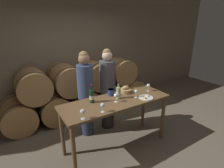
{
  "coord_description": "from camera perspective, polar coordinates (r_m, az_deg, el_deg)",
  "views": [
    {
      "loc": [
        -1.48,
        -2.24,
        2.18
      ],
      "look_at": [
        0.0,
        0.13,
        1.18
      ],
      "focal_mm": 28.0,
      "sensor_mm": 36.0,
      "label": 1
    }
  ],
  "objects": [
    {
      "name": "wine_glass_far_left",
      "position": [
        2.4,
        -9.61,
        -8.98
      ],
      "size": [
        0.07,
        0.07,
        0.15
      ],
      "color": "white",
      "rests_on": "tasting_table"
    },
    {
      "name": "person_right",
      "position": [
        3.59,
        -1.49,
        -1.67
      ],
      "size": [
        0.32,
        0.32,
        1.7
      ],
      "color": "#232326",
      "rests_on": "ground_plane"
    },
    {
      "name": "cheese_plate",
      "position": [
        3.09,
        11.05,
        -4.35
      ],
      "size": [
        0.25,
        0.25,
        0.04
      ],
      "color": "white",
      "rests_on": "tasting_table"
    },
    {
      "name": "wine_glass_center",
      "position": [
        2.85,
        1.29,
        -3.9
      ],
      "size": [
        0.07,
        0.07,
        0.15
      ],
      "color": "white",
      "rests_on": "tasting_table"
    },
    {
      "name": "wine_glass_far_right",
      "position": [
        3.36,
        11.79,
        -0.59
      ],
      "size": [
        0.07,
        0.07,
        0.15
      ],
      "color": "white",
      "rests_on": "tasting_table"
    },
    {
      "name": "bread_basket",
      "position": [
        3.24,
        4.4,
        -2.01
      ],
      "size": [
        0.2,
        0.2,
        0.14
      ],
      "color": "tan",
      "rests_on": "tasting_table"
    },
    {
      "name": "ground_plane",
      "position": [
        3.45,
        1.24,
        -19.45
      ],
      "size": [
        10.0,
        10.0,
        0.0
      ],
      "primitive_type": "plane",
      "color": "#726654"
    },
    {
      "name": "wine_bottle_red",
      "position": [
        2.86,
        -6.6,
        -4.0
      ],
      "size": [
        0.08,
        0.08,
        0.31
      ],
      "color": "#193819",
      "rests_on": "tasting_table"
    },
    {
      "name": "wine_bottle_white",
      "position": [
        2.98,
        2.09,
        -2.9
      ],
      "size": [
        0.08,
        0.08,
        0.3
      ],
      "color": "#ADBC7F",
      "rests_on": "tasting_table"
    },
    {
      "name": "tasting_table",
      "position": [
        3.01,
        1.35,
        -7.46
      ],
      "size": [
        1.89,
        0.67,
        0.93
      ],
      "color": "brown",
      "rests_on": "ground_plane"
    },
    {
      "name": "wine_glass_right",
      "position": [
        3.05,
        7.89,
        -2.53
      ],
      "size": [
        0.07,
        0.07,
        0.15
      ],
      "color": "white",
      "rests_on": "tasting_table"
    },
    {
      "name": "stone_wall_back",
      "position": [
        4.6,
        -13.24,
        11.94
      ],
      "size": [
        10.0,
        0.12,
        3.2
      ],
      "color": "gray",
      "rests_on": "ground_plane"
    },
    {
      "name": "barrel_stack",
      "position": [
        4.36,
        -9.89,
        -1.85
      ],
      "size": [
        3.55,
        0.83,
        1.28
      ],
      "color": "#A87A47",
      "rests_on": "ground_plane"
    },
    {
      "name": "blue_crock",
      "position": [
        3.13,
        -0.34,
        -2.61
      ],
      "size": [
        0.13,
        0.13,
        0.11
      ],
      "color": "navy",
      "rests_on": "tasting_table"
    },
    {
      "name": "person_left",
      "position": [
        3.39,
        -8.52,
        -3.08
      ],
      "size": [
        0.31,
        0.31,
        1.69
      ],
      "color": "#2D334C",
      "rests_on": "ground_plane"
    },
    {
      "name": "wine_glass_left",
      "position": [
        2.54,
        -3.09,
        -7.02
      ],
      "size": [
        0.07,
        0.07,
        0.15
      ],
      "color": "white",
      "rests_on": "tasting_table"
    }
  ]
}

